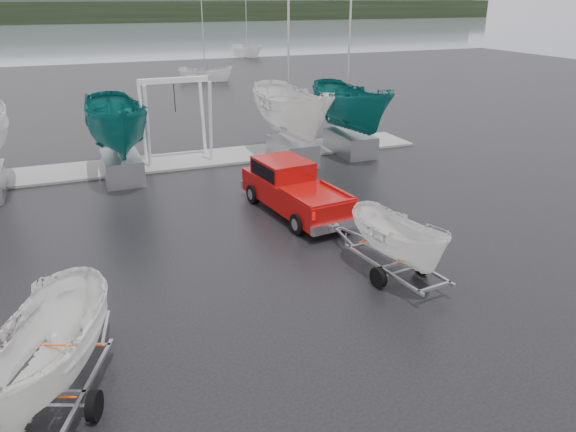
% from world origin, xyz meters
% --- Properties ---
extents(ground_plane, '(120.00, 120.00, 0.00)m').
position_xyz_m(ground_plane, '(0.00, 0.00, 0.00)').
color(ground_plane, black).
rests_on(ground_plane, ground).
extents(lake, '(300.00, 300.00, 0.00)m').
position_xyz_m(lake, '(0.00, 100.00, -0.01)').
color(lake, slate).
rests_on(lake, ground).
extents(dock, '(30.00, 3.00, 0.12)m').
position_xyz_m(dock, '(0.00, 13.00, 0.05)').
color(dock, '#979792').
rests_on(dock, ground).
extents(treeline, '(300.00, 8.00, 6.00)m').
position_xyz_m(treeline, '(0.00, 170.00, 3.00)').
color(treeline, black).
rests_on(treeline, ground).
extents(far_hill, '(300.00, 6.00, 10.00)m').
position_xyz_m(far_hill, '(0.00, 178.00, 5.00)').
color(far_hill, '#4C5651').
rests_on(far_hill, ground).
extents(pickup_truck, '(2.60, 5.82, 1.87)m').
position_xyz_m(pickup_truck, '(4.93, 4.63, 0.98)').
color(pickup_truck, '#960A08').
rests_on(pickup_truck, ground).
extents(trailer_hitched, '(1.84, 3.72, 4.34)m').
position_xyz_m(trailer_hitched, '(5.69, -1.63, 2.37)').
color(trailer_hitched, '#92959A').
rests_on(trailer_hitched, ground).
extents(trailer_parked, '(2.47, 3.78, 5.17)m').
position_xyz_m(trailer_parked, '(-3.60, -4.02, 2.80)').
color(trailer_parked, '#92959A').
rests_on(trailer_parked, ground).
extents(boat_hoist, '(3.30, 2.18, 4.12)m').
position_xyz_m(boat_hoist, '(2.29, 13.00, 2.67)').
color(boat_hoist, silver).
rests_on(boat_hoist, ground).
extents(keelboat_1, '(2.58, 3.20, 7.96)m').
position_xyz_m(keelboat_1, '(-0.63, 11.20, 4.10)').
color(keelboat_1, '#92959A').
rests_on(keelboat_1, ground).
extents(keelboat_2, '(2.69, 3.20, 10.87)m').
position_xyz_m(keelboat_2, '(7.56, 11.00, 4.29)').
color(keelboat_2, '#92959A').
rests_on(keelboat_2, ground).
extents(keelboat_3, '(2.56, 3.20, 10.74)m').
position_xyz_m(keelboat_3, '(10.95, 11.30, 4.08)').
color(keelboat_3, '#92959A').
rests_on(keelboat_3, ground).
extents(moored_boat_2, '(3.09, 3.08, 10.88)m').
position_xyz_m(moored_boat_2, '(10.51, 40.58, 0.01)').
color(moored_boat_2, white).
rests_on(moored_boat_2, ground).
extents(moored_boat_3, '(3.01, 3.07, 11.38)m').
position_xyz_m(moored_boat_3, '(21.45, 61.23, 0.00)').
color(moored_boat_3, white).
rests_on(moored_boat_3, ground).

